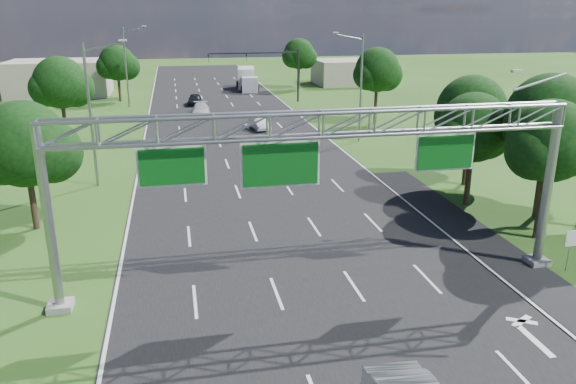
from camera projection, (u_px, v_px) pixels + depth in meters
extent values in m
plane|color=#284D17|center=(256.00, 176.00, 42.60)|extent=(220.00, 220.00, 0.00)
cube|color=black|center=(256.00, 176.00, 42.60)|extent=(18.00, 180.00, 0.02)
cube|color=black|center=(491.00, 250.00, 29.62)|extent=(3.00, 30.00, 0.02)
cube|color=gray|center=(537.00, 261.00, 27.96)|extent=(1.00, 1.00, 0.30)
cylinder|color=gray|center=(548.00, 187.00, 26.77)|extent=(0.44, 0.44, 8.00)
cube|color=gray|center=(61.00, 306.00, 23.70)|extent=(1.00, 1.00, 0.30)
cylinder|color=gray|center=(48.00, 221.00, 22.51)|extent=(0.40, 0.40, 8.00)
cylinder|color=gray|center=(540.00, 82.00, 24.99)|extent=(2.54, 0.12, 0.79)
cube|color=beige|center=(517.00, 71.00, 24.61)|extent=(0.50, 0.22, 0.12)
cube|color=white|center=(172.00, 166.00, 22.81)|extent=(2.80, 0.05, 1.70)
cube|color=#0A5716|center=(172.00, 167.00, 22.76)|extent=(2.62, 0.05, 1.52)
cube|color=white|center=(281.00, 164.00, 23.71)|extent=(3.40, 0.05, 2.00)
cube|color=#0A5716|center=(281.00, 164.00, 23.66)|extent=(3.22, 0.05, 1.82)
cube|color=white|center=(445.00, 152.00, 25.09)|extent=(2.80, 0.05, 1.70)
cube|color=#0A5716|center=(446.00, 152.00, 25.03)|extent=(2.62, 0.05, 1.52)
cylinder|color=gray|center=(569.00, 252.00, 26.94)|extent=(0.06, 0.06, 2.00)
cube|color=white|center=(571.00, 238.00, 26.69)|extent=(0.60, 0.04, 0.80)
cylinder|color=black|center=(298.00, 76.00, 76.20)|extent=(0.24, 0.24, 7.00)
cylinder|color=black|center=(254.00, 53.00, 74.11)|extent=(12.00, 0.18, 0.18)
imported|color=black|center=(208.00, 58.00, 73.14)|extent=(0.18, 0.22, 1.10)
imported|color=black|center=(247.00, 57.00, 74.09)|extent=(0.18, 0.22, 1.10)
imported|color=black|center=(284.00, 57.00, 75.04)|extent=(0.18, 0.22, 1.10)
cylinder|color=gray|center=(91.00, 117.00, 38.87)|extent=(0.20, 0.20, 10.00)
cylinder|color=gray|center=(103.00, 47.00, 37.66)|extent=(2.78, 0.12, 0.60)
cube|color=beige|center=(123.00, 40.00, 37.78)|extent=(0.55, 0.22, 0.12)
cylinder|color=gray|center=(126.00, 68.00, 71.48)|extent=(0.20, 0.20, 10.00)
cylinder|color=gray|center=(133.00, 29.00, 70.27)|extent=(2.78, 0.12, 0.60)
cube|color=beige|center=(144.00, 26.00, 70.39)|extent=(0.55, 0.22, 0.12)
cylinder|color=gray|center=(361.00, 89.00, 52.54)|extent=(0.20, 0.20, 10.00)
cylinder|color=gray|center=(349.00, 37.00, 50.84)|extent=(2.78, 0.12, 0.60)
cube|color=beige|center=(336.00, 32.00, 50.47)|extent=(0.55, 0.22, 0.12)
cylinder|color=#2D2116|center=(540.00, 206.00, 30.60)|extent=(0.36, 0.36, 3.74)
sphere|color=black|center=(550.00, 141.00, 29.48)|extent=(4.40, 4.40, 4.40)
sphere|color=black|center=(562.00, 148.00, 30.23)|extent=(3.30, 3.30, 3.30)
sphere|color=black|center=(535.00, 151.00, 29.14)|extent=(3.08, 3.08, 3.08)
cylinder|color=#2D2116|center=(540.00, 184.00, 33.71)|extent=(0.36, 0.36, 4.18)
sphere|color=black|center=(549.00, 116.00, 32.44)|extent=(5.00, 5.00, 5.00)
sphere|color=black|center=(562.00, 125.00, 33.24)|extent=(3.75, 3.75, 3.75)
sphere|color=black|center=(534.00, 127.00, 32.10)|extent=(3.50, 3.50, 3.50)
cylinder|color=#2D2116|center=(468.00, 180.00, 36.07)|extent=(0.36, 0.36, 3.30)
sphere|color=black|center=(474.00, 127.00, 35.01)|extent=(4.40, 4.40, 4.40)
sphere|color=black|center=(485.00, 134.00, 35.76)|extent=(3.30, 3.30, 3.30)
sphere|color=black|center=(461.00, 136.00, 34.68)|extent=(3.08, 3.08, 3.08)
cylinder|color=#2D2116|center=(466.00, 161.00, 40.14)|extent=(0.36, 0.36, 3.52)
sphere|color=black|center=(471.00, 110.00, 39.00)|extent=(4.80, 4.80, 4.80)
sphere|color=black|center=(483.00, 117.00, 39.79)|extent=(3.60, 3.60, 3.60)
sphere|color=black|center=(459.00, 118.00, 38.66)|extent=(3.36, 3.36, 3.36)
cylinder|color=#2D2116|center=(33.00, 203.00, 32.02)|extent=(0.36, 0.36, 3.08)
sphere|color=black|center=(25.00, 144.00, 30.94)|extent=(4.80, 4.80, 4.80)
sphere|color=black|center=(50.00, 152.00, 31.73)|extent=(3.60, 3.60, 3.60)
sphere|color=black|center=(3.00, 155.00, 30.61)|extent=(3.36, 3.36, 3.36)
cylinder|color=#2D2116|center=(65.00, 123.00, 52.96)|extent=(0.36, 0.36, 3.74)
sphere|color=black|center=(60.00, 82.00, 51.79)|extent=(4.80, 4.80, 4.80)
sphere|color=black|center=(75.00, 88.00, 52.58)|extent=(3.60, 3.60, 3.60)
sphere|color=black|center=(47.00, 88.00, 51.45)|extent=(3.36, 3.36, 3.36)
cylinder|color=#2D2116|center=(119.00, 89.00, 76.89)|extent=(0.36, 0.36, 3.30)
sphere|color=black|center=(117.00, 63.00, 75.78)|extent=(4.80, 4.80, 4.80)
sphere|color=black|center=(127.00, 67.00, 76.57)|extent=(3.60, 3.60, 3.60)
sphere|color=black|center=(109.00, 67.00, 75.45)|extent=(3.36, 3.36, 3.36)
cylinder|color=#2D2116|center=(376.00, 106.00, 61.78)|extent=(0.36, 0.36, 3.96)
sphere|color=black|center=(377.00, 70.00, 60.58)|extent=(4.80, 4.80, 4.80)
sphere|color=black|center=(386.00, 75.00, 61.36)|extent=(3.60, 3.60, 3.60)
sphere|color=black|center=(369.00, 75.00, 60.24)|extent=(3.36, 3.36, 3.36)
cylinder|color=#2D2116|center=(299.00, 77.00, 89.42)|extent=(0.36, 0.36, 3.52)
sphere|color=black|center=(299.00, 54.00, 88.28)|extent=(4.80, 4.80, 4.80)
sphere|color=black|center=(306.00, 57.00, 89.07)|extent=(3.60, 3.60, 3.60)
sphere|color=black|center=(293.00, 57.00, 87.95)|extent=(3.36, 3.36, 3.36)
cube|color=#A5998A|center=(60.00, 78.00, 82.38)|extent=(14.00, 10.00, 5.00)
cube|color=#A5998A|center=(351.00, 72.00, 94.97)|extent=(12.00, 9.00, 4.00)
imported|color=silver|center=(201.00, 110.00, 66.73)|extent=(2.20, 4.99, 1.43)
imported|color=black|center=(195.00, 99.00, 74.29)|extent=(2.10, 4.36, 1.43)
imported|color=silver|center=(259.00, 123.00, 59.16)|extent=(1.90, 4.23, 1.35)
cube|color=beige|center=(246.00, 78.00, 89.20)|extent=(3.35, 6.59, 3.16)
cube|color=silver|center=(250.00, 85.00, 85.26)|extent=(2.71, 2.62, 2.31)
cylinder|color=black|center=(242.00, 89.00, 85.44)|extent=(0.37, 1.05, 1.05)
cylinder|color=black|center=(257.00, 89.00, 85.87)|extent=(0.37, 1.05, 1.05)
cylinder|color=black|center=(238.00, 84.00, 91.31)|extent=(0.37, 1.05, 1.05)
cylinder|color=black|center=(252.00, 84.00, 91.75)|extent=(0.37, 1.05, 1.05)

